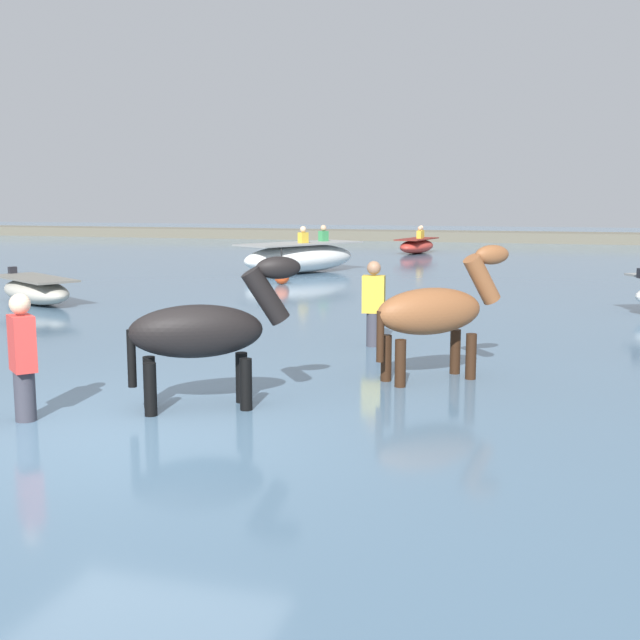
% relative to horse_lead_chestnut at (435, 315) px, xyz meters
% --- Properties ---
extents(ground_plane, '(120.00, 120.00, 0.00)m').
position_rel_horse_lead_chestnut_xyz_m(ground_plane, '(-2.42, -2.94, -1.16)').
color(ground_plane, gray).
extents(water_surface, '(90.00, 90.00, 0.39)m').
position_rel_horse_lead_chestnut_xyz_m(water_surface, '(-2.42, 7.06, -0.97)').
color(water_surface, slate).
rests_on(water_surface, ground).
extents(horse_lead_chestnut, '(1.58, 1.42, 1.97)m').
position_rel_horse_lead_chestnut_xyz_m(horse_lead_chestnut, '(0.00, 0.00, 0.00)').
color(horse_lead_chestnut, brown).
rests_on(horse_lead_chestnut, ground).
extents(horse_trailing_black, '(1.70, 1.15, 1.94)m').
position_rel_horse_lead_chestnut_xyz_m(horse_trailing_black, '(-2.07, -1.97, -0.02)').
color(horse_trailing_black, black).
rests_on(horse_trailing_black, ground).
extents(boat_mid_channel, '(3.26, 4.18, 1.34)m').
position_rel_horse_lead_chestnut_xyz_m(boat_mid_channel, '(-5.65, 12.65, -0.34)').
color(boat_mid_channel, silver).
rests_on(boat_mid_channel, water_surface).
extents(boat_far_inshore, '(1.46, 2.73, 1.05)m').
position_rel_horse_lead_chestnut_xyz_m(boat_far_inshore, '(-3.74, 21.64, -0.48)').
color(boat_far_inshore, '#BC382D').
rests_on(boat_far_inshore, water_surface).
extents(boat_mid_outer, '(2.55, 2.06, 0.68)m').
position_rel_horse_lead_chestnut_xyz_m(boat_mid_outer, '(-8.77, 4.64, -0.51)').
color(boat_mid_outer, '#B2AD9E').
rests_on(boat_mid_outer, water_surface).
extents(person_onlooker_right, '(0.37, 0.36, 1.63)m').
position_rel_horse_lead_chestnut_xyz_m(person_onlooker_right, '(-3.54, -2.88, -0.30)').
color(person_onlooker_right, '#383842').
rests_on(person_onlooker_right, ground).
extents(person_spectator_far, '(0.34, 0.23, 1.63)m').
position_rel_horse_lead_chestnut_xyz_m(person_spectator_far, '(-1.16, 1.91, -0.30)').
color(person_spectator_far, '#383842').
rests_on(person_spectator_far, ground).
extents(channel_buoy, '(0.38, 0.38, 0.88)m').
position_rel_horse_lead_chestnut_xyz_m(channel_buoy, '(-5.15, 9.54, -0.58)').
color(channel_buoy, '#E54C1E').
rests_on(channel_buoy, water_surface).
extents(far_shoreline, '(80.00, 2.40, 0.87)m').
position_rel_horse_lead_chestnut_xyz_m(far_shoreline, '(-2.42, 30.91, -0.73)').
color(far_shoreline, '#605B4C').
rests_on(far_shoreline, ground).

